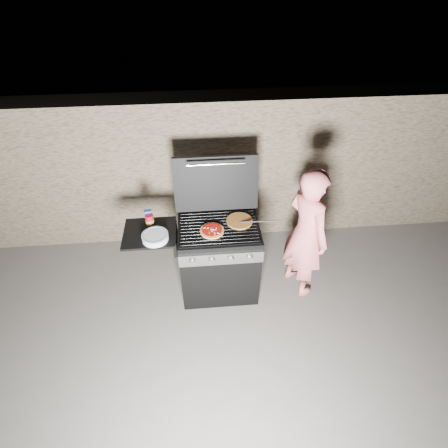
{
  "coord_description": "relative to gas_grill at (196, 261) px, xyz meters",
  "views": [
    {
      "loc": [
        -0.17,
        -2.53,
        3.15
      ],
      "look_at": [
        0.05,
        0.0,
        0.95
      ],
      "focal_mm": 28.0,
      "sensor_mm": 36.0,
      "label": 1
    }
  ],
  "objects": [
    {
      "name": "stone_wall",
      "position": [
        0.25,
        1.05,
        0.44
      ],
      "size": [
        8.0,
        0.35,
        1.8
      ],
      "primitive_type": "cube",
      "color": "#77624D",
      "rests_on": "ground"
    },
    {
      "name": "sauce_jar",
      "position": [
        -0.42,
        0.11,
        0.51
      ],
      "size": [
        0.09,
        0.09,
        0.12
      ],
      "primitive_type": "cylinder",
      "rotation": [
        0.0,
        0.0,
        0.1
      ],
      "color": "#A20B16",
      "rests_on": "gas_grill"
    },
    {
      "name": "pizza_topped",
      "position": [
        0.18,
        -0.05,
        0.47
      ],
      "size": [
        0.26,
        0.26,
        0.03
      ],
      "primitive_type": null,
      "rotation": [
        0.0,
        0.0,
        0.15
      ],
      "color": "tan",
      "rests_on": "gas_grill"
    },
    {
      "name": "pizza_plain",
      "position": [
        0.46,
        0.07,
        0.46
      ],
      "size": [
        0.34,
        0.34,
        0.01
      ],
      "primitive_type": "cylinder",
      "rotation": [
        0.0,
        0.0,
        0.37
      ],
      "color": "gold",
      "rests_on": "gas_grill"
    },
    {
      "name": "person",
      "position": [
        1.13,
        -0.01,
        0.31
      ],
      "size": [
        0.56,
        0.66,
        1.53
      ],
      "primitive_type": "imported",
      "rotation": [
        0.0,
        0.0,
        1.99
      ],
      "color": "#E66F6F",
      "rests_on": "ground"
    },
    {
      "name": "tongs",
      "position": [
        0.65,
        0.0,
        0.5
      ],
      "size": [
        0.41,
        0.12,
        0.09
      ],
      "primitive_type": "cylinder",
      "rotation": [
        0.0,
        1.4,
        -0.25
      ],
      "color": "#262424",
      "rests_on": "gas_grill"
    },
    {
      "name": "plate_stack",
      "position": [
        -0.35,
        -0.1,
        0.48
      ],
      "size": [
        0.26,
        0.26,
        0.06
      ],
      "primitive_type": "cylinder",
      "rotation": [
        0.0,
        0.0,
        0.03
      ],
      "color": "silver",
      "rests_on": "gas_grill"
    },
    {
      "name": "gas_grill",
      "position": [
        0.0,
        0.0,
        0.0
      ],
      "size": [
        1.34,
        0.79,
        0.91
      ],
      "primitive_type": null,
      "color": "black",
      "rests_on": "ground"
    },
    {
      "name": "blue_carton",
      "position": [
        -0.43,
        0.15,
        0.52
      ],
      "size": [
        0.07,
        0.05,
        0.15
      ],
      "primitive_type": "cube",
      "rotation": [
        0.0,
        0.0,
        0.12
      ],
      "color": "#143E94",
      "rests_on": "gas_grill"
    },
    {
      "name": "ground",
      "position": [
        0.25,
        0.0,
        -0.46
      ],
      "size": [
        50.0,
        50.0,
        0.0
      ],
      "primitive_type": "plane",
      "color": "#5C5751"
    }
  ]
}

